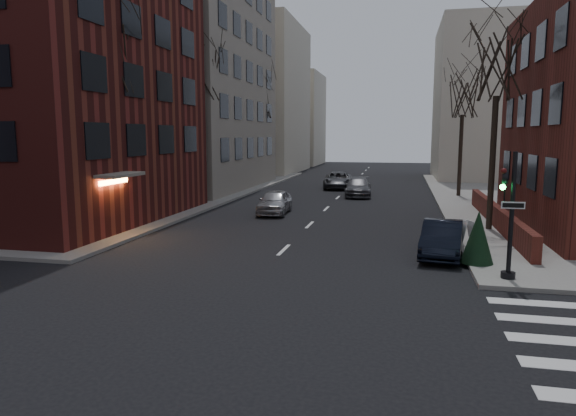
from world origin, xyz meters
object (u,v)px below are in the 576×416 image
object	(u,v)px
tree_left_b	(204,72)
car_lane_silver	(275,202)
tree_left_a	(107,51)
streetlamp_far	(271,139)
streetlamp_near	(191,142)
sandwich_board	(467,232)
evergreen_shrub	(478,237)
tree_left_c	(260,99)
car_lane_gray	(358,187)
car_lane_far	(338,180)
traffic_signal	(509,223)
tree_right_b	(463,94)
parked_sedan	(442,239)
tree_right_a	(498,61)

from	to	relation	value
tree_left_b	car_lane_silver	xyz separation A→B (m)	(6.09, -4.66, -8.21)
tree_left_a	streetlamp_far	world-z (taller)	tree_left_a
tree_left_a	streetlamp_near	xyz separation A→B (m)	(0.60, 8.00, -4.23)
streetlamp_near	car_lane_silver	world-z (taller)	streetlamp_near
car_lane_silver	sandwich_board	distance (m)	12.42
tree_left_a	evergreen_shrub	xyz separation A→B (m)	(16.10, -3.17, -7.38)
streetlamp_near	tree_left_c	bearing A→B (deg)	91.91
car_lane_gray	evergreen_shrub	world-z (taller)	evergreen_shrub
tree_left_c	car_lane_far	bearing A→B (deg)	-23.16
traffic_signal	car_lane_silver	xyz separation A→B (m)	(-10.64, 12.35, -1.20)
tree_right_b	parked_sedan	size ratio (longest dim) A/B	2.20
tree_left_b	parked_sedan	distance (m)	21.95
car_lane_far	evergreen_shrub	distance (m)	26.99
tree_right_a	car_lane_far	bearing A→B (deg)	117.33
tree_right_a	tree_left_b	bearing A→B (deg)	155.56
streetlamp_far	car_lane_far	xyz separation A→B (m)	(7.40, -5.42, -3.52)
evergreen_shrub	sandwich_board	bearing A→B (deg)	90.00
parked_sedan	car_lane_silver	distance (m)	12.73
car_lane_far	tree_left_c	bearing A→B (deg)	151.93
car_lane_gray	evergreen_shrub	xyz separation A→B (m)	(5.89, -20.32, 0.39)
streetlamp_near	sandwich_board	distance (m)	17.81
parked_sedan	car_lane_far	size ratio (longest dim) A/B	0.81
tree_right_a	sandwich_board	size ratio (longest dim) A/B	9.46
tree_left_b	car_lane_far	distance (m)	15.59
evergreen_shrub	car_lane_silver	bearing A→B (deg)	133.61
tree_left_b	evergreen_shrub	world-z (taller)	tree_left_b
parked_sedan	car_lane_silver	xyz separation A→B (m)	(-8.91, 9.10, 0.02)
tree_left_c	streetlamp_near	world-z (taller)	tree_left_c
streetlamp_far	sandwich_board	size ratio (longest dim) A/B	6.11
sandwich_board	evergreen_shrub	size ratio (longest dim) A/B	0.55
tree_left_b	evergreen_shrub	bearing A→B (deg)	-43.29
tree_left_a	car_lane_far	xyz separation A→B (m)	(8.00, 22.58, -7.76)
tree_left_c	sandwich_board	xyz separation A→B (m)	(16.10, -26.02, -7.36)
traffic_signal	sandwich_board	world-z (taller)	traffic_signal
tree_left_a	evergreen_shrub	distance (m)	17.99
tree_left_a	tree_right_a	size ratio (longest dim) A/B	1.06
tree_left_a	car_lane_far	size ratio (longest dim) A/B	1.99
tree_left_b	streetlamp_far	bearing A→B (deg)	87.85
traffic_signal	tree_right_b	distance (m)	23.71
tree_left_a	streetlamp_far	distance (m)	28.32
tree_left_b	tree_left_c	distance (m)	14.03
tree_left_b	sandwich_board	distance (m)	21.72
parked_sedan	car_lane_far	world-z (taller)	car_lane_far
tree_left_a	car_lane_silver	xyz separation A→B (m)	(6.09, 7.34, -7.76)
traffic_signal	streetlamp_near	world-z (taller)	streetlamp_near
parked_sedan	car_lane_gray	world-z (taller)	car_lane_gray
parked_sedan	car_lane_far	distance (m)	25.32
tree_right_a	car_lane_gray	world-z (taller)	tree_right_a
tree_left_b	streetlamp_near	world-z (taller)	tree_left_b
car_lane_gray	tree_left_a	bearing A→B (deg)	-124.48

